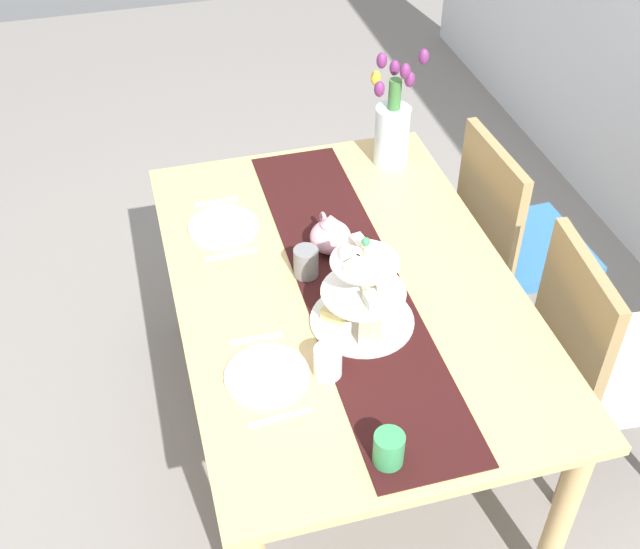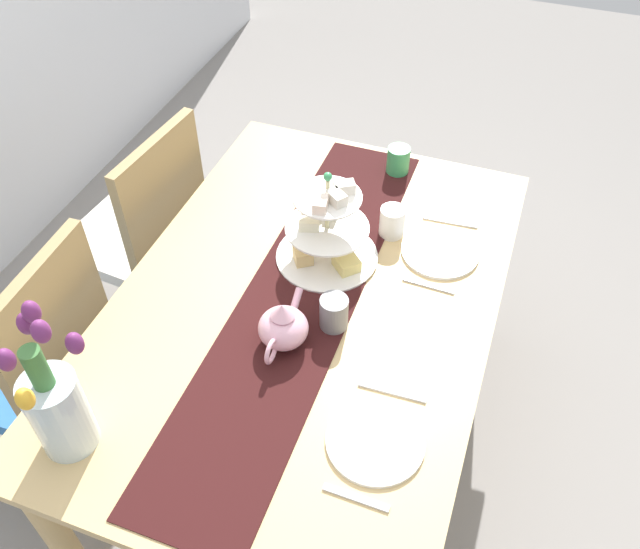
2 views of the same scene
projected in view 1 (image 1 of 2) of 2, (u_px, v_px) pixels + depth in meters
ground_plane at (341, 432)px, 2.91m from camera, size 8.00×8.00×0.00m
dining_table at (344, 306)px, 2.50m from camera, size 1.54×1.02×0.72m
chair_left at (511, 238)px, 2.95m from camera, size 0.43×0.43×0.91m
chair_right at (598, 358)px, 2.50m from camera, size 0.46×0.46×0.91m
table_runner at (350, 282)px, 2.44m from camera, size 1.48×0.31×0.00m
tiered_cake_stand at (363, 298)px, 2.24m from camera, size 0.30×0.30×0.30m
teapot at (330, 235)px, 2.51m from camera, size 0.24×0.13×0.14m
tulip_vase at (393, 126)px, 2.84m from camera, size 0.17×0.21×0.44m
dinner_plate_left at (223, 227)px, 2.64m from camera, size 0.23×0.23×0.01m
fork_left at (216, 202)px, 2.74m from camera, size 0.02×0.15×0.01m
knife_left at (231, 254)px, 2.53m from camera, size 0.02×0.17×0.01m
dinner_plate_right at (267, 376)px, 2.15m from camera, size 0.23×0.23×0.01m
fork_right at (256, 339)px, 2.25m from camera, size 0.02×0.15×0.01m
knife_right at (279, 417)px, 2.04m from camera, size 0.03×0.17×0.01m
mug_grey at (306, 262)px, 2.43m from camera, size 0.08×0.08×0.09m
mug_white_text at (328, 362)px, 2.13m from camera, size 0.08×0.08×0.09m
mug_orange at (389, 449)px, 1.91m from camera, size 0.08×0.08×0.09m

